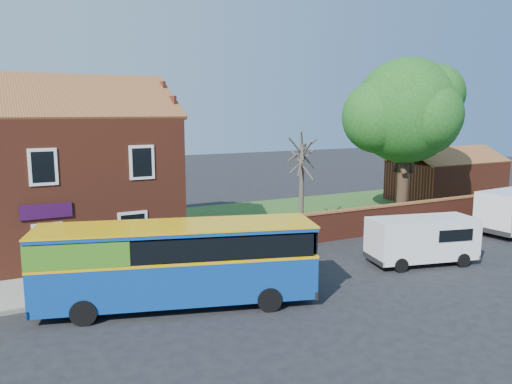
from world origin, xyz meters
TOP-DOWN VIEW (x-y plane):
  - ground at (0.00, 0.00)m, footprint 120.00×120.00m
  - pavement at (-7.00, 5.75)m, footprint 18.00×3.50m
  - kerb at (-7.00, 4.00)m, footprint 18.00×0.15m
  - grass_strip at (13.00, 13.00)m, footprint 26.00×12.00m
  - shop_building at (-7.02, 11.50)m, footprint 12.30×8.13m
  - boundary_wall at (13.00, 7.00)m, footprint 22.00×0.38m
  - outbuilding at (22.00, 13.00)m, footprint 8.20×5.06m
  - bus at (-3.54, 2.19)m, footprint 9.87×5.07m
  - van_near at (8.08, 1.78)m, footprint 5.07×2.95m
  - large_tree at (14.37, 9.77)m, footprint 8.30×6.56m
  - bare_tree at (6.80, 9.85)m, footprint 2.03×2.41m

SIDE VIEW (x-z plane):
  - ground at x=0.00m, z-range 0.00..0.00m
  - grass_strip at x=13.00m, z-range 0.00..0.04m
  - pavement at x=-7.00m, z-range 0.00..0.12m
  - kerb at x=-7.00m, z-range 0.00..0.14m
  - boundary_wall at x=13.00m, z-range 0.01..1.61m
  - van_near at x=8.08m, z-range 0.12..2.22m
  - outbuilding at x=22.00m, z-range -0.48..3.69m
  - bus at x=-3.54m, z-range 0.20..3.12m
  - bare_tree at x=6.80m, z-range 0.07..5.48m
  - shop_building at x=-7.02m, z-range -1.84..8.66m
  - large_tree at x=14.37m, z-range 1.57..11.68m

